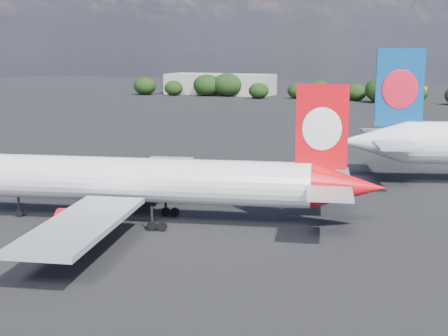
% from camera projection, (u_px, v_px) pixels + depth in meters
% --- Properties ---
extents(ground, '(500.00, 500.00, 0.00)m').
position_uv_depth(ground, '(252.00, 158.00, 102.56)').
color(ground, black).
rests_on(ground, ground).
extents(qantas_airliner, '(43.66, 41.81, 14.41)m').
position_uv_depth(qantas_airliner, '(156.00, 182.00, 63.50)').
color(qantas_airliner, white).
rests_on(qantas_airliner, ground).
extents(terminal_building, '(42.00, 16.00, 8.00)m').
position_uv_depth(terminal_building, '(220.00, 84.00, 246.19)').
color(terminal_building, '#9C9587').
rests_on(terminal_building, ground).
extents(highway_sign, '(6.00, 0.30, 4.50)m').
position_uv_depth(highway_sign, '(326.00, 92.00, 213.37)').
color(highway_sign, '#156C26').
rests_on(highway_sign, ground).
extents(billboard_yellow, '(5.00, 0.30, 5.50)m').
position_uv_depth(billboard_yellow, '(419.00, 91.00, 206.76)').
color(billboard_yellow, gold).
rests_on(billboard_yellow, ground).
extents(horizon_treeline, '(206.02, 16.16, 8.75)m').
position_uv_depth(horizon_treeline, '(411.00, 92.00, 205.83)').
color(horizon_treeline, black).
rests_on(horizon_treeline, ground).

